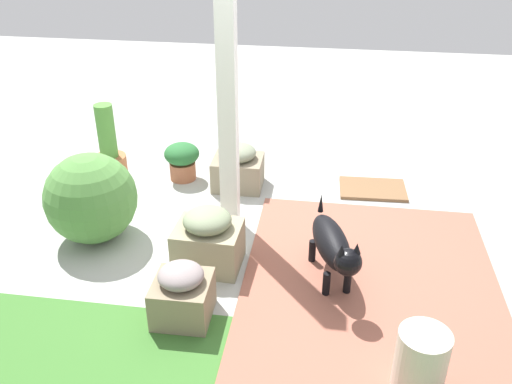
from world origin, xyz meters
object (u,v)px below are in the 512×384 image
Objects in this scene: terracotta_pot_broad at (182,159)px; doormat at (373,189)px; dog at (333,246)px; stone_planter_mid at (208,240)px; ceramic_urn at (420,363)px; round_shrub at (91,198)px; stone_planter_nearest at (238,167)px; stone_planter_far at (182,294)px; terracotta_pot_tall at (109,151)px; porch_pillar at (227,91)px.

doormat is (-1.80, -0.02, -0.19)m from terracotta_pot_broad.
stone_planter_mid is at bearing -5.02° from dog.
round_shrub is at bearing -26.97° from ceramic_urn.
round_shrub reaches higher than ceramic_urn.
ceramic_urn reaches higher than terracotta_pot_broad.
stone_planter_far is (0.04, 1.83, -0.01)m from stone_planter_nearest.
stone_planter_far is (0.04, 0.58, -0.03)m from stone_planter_mid.
stone_planter_mid is 0.58m from stone_planter_far.
terracotta_pot_tall reaches higher than ceramic_urn.
stone_planter_nearest is 1.27× the size of terracotta_pot_broad.
porch_pillar reaches higher than round_shrub.
porch_pillar is at bearing -161.68° from round_shrub.
round_shrub is 1.18m from terracotta_pot_broad.
stone_planter_far reaches higher than doormat.
round_shrub is 1.11m from terracotta_pot_tall.
porch_pillar is 1.36m from dog.
stone_planter_nearest is 1.27m from doormat.
terracotta_pot_tall is (1.27, -1.30, 0.04)m from stone_planter_mid.
porch_pillar is 5.81× the size of stone_planter_far.
round_shrub is at bearing -40.87° from stone_planter_far.
stone_planter_nearest is 1.12× the size of ceramic_urn.
doormat is at bearing -123.75° from stone_planter_far.
stone_planter_mid is 1.85m from doormat.
porch_pillar is at bearing -94.74° from stone_planter_far.
stone_planter_mid is at bearing -93.95° from stone_planter_far.
stone_planter_far is 0.66× the size of doormat.
porch_pillar is 1.36m from terracotta_pot_broad.
stone_planter_mid reaches higher than stone_planter_nearest.
ceramic_urn is at bearing 93.84° from doormat.
porch_pillar is at bearing 33.03° from doormat.
stone_planter_mid is 0.63× the size of dog.
porch_pillar is 3.21× the size of terracotta_pot_tall.
stone_planter_nearest is 0.94× the size of stone_planter_mid.
stone_planter_mid is 0.68× the size of terracotta_pot_tall.
doormat is at bearing -179.30° from terracotta_pot_broad.
round_shrub reaches higher than stone_planter_mid.
stone_planter_far is at bearing -15.52° from ceramic_urn.
dog reaches higher than terracotta_pot_broad.
terracotta_pot_broad is at bearing -111.10° from round_shrub.
stone_planter_nearest reaches higher than stone_planter_far.
terracotta_pot_broad is (0.51, -1.91, 0.02)m from stone_planter_far.
dog is at bearing 124.26° from stone_planter_nearest.
terracotta_pot_tall reaches higher than round_shrub.
stone_planter_mid is at bearing 134.25° from terracotta_pot_tall.
stone_planter_nearest is (0.06, -0.68, -0.96)m from porch_pillar.
dog is (-0.90, 1.33, 0.12)m from stone_planter_nearest.
stone_planter_nearest reaches higher than terracotta_pot_broad.
stone_planter_far is at bearing 56.25° from doormat.
round_shrub is at bearing -13.28° from stone_planter_mid.
porch_pillar is 1.76m from terracotta_pot_tall.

